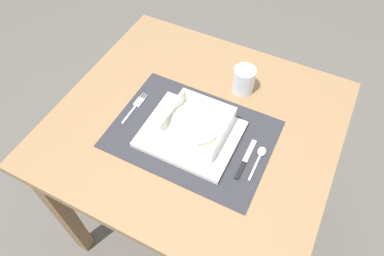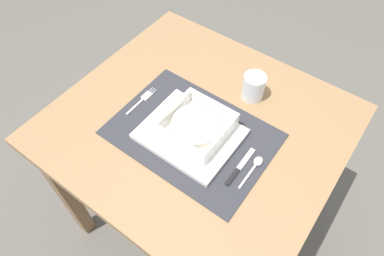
{
  "view_description": "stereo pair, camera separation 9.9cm",
  "coord_description": "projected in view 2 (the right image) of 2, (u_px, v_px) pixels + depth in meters",
  "views": [
    {
      "loc": [
        0.28,
        -0.57,
        1.53
      ],
      "look_at": [
        0.01,
        -0.05,
        0.74
      ],
      "focal_mm": 32.45,
      "sensor_mm": 36.0,
      "label": 1
    },
    {
      "loc": [
        0.36,
        -0.52,
        1.53
      ],
      "look_at": [
        0.01,
        -0.05,
        0.74
      ],
      "focal_mm": 32.45,
      "sensor_mm": 36.0,
      "label": 2
    }
  ],
  "objects": [
    {
      "name": "butter_knife",
      "position": [
        239.0,
        169.0,
        0.94
      ],
      "size": [
        0.01,
        0.14,
        0.01
      ],
      "rotation": [
        0.0,
        0.0,
        0.04
      ],
      "color": "black",
      "rests_on": "placemat"
    },
    {
      "name": "dining_table",
      "position": [
        197.0,
        142.0,
        1.13
      ],
      "size": [
        0.83,
        0.77,
        0.71
      ],
      "color": "#936D47",
      "rests_on": "ground"
    },
    {
      "name": "porridge_bowl",
      "position": [
        197.0,
        126.0,
        0.98
      ],
      "size": [
        0.17,
        0.17,
        0.05
      ],
      "color": "white",
      "rests_on": "serving_plate"
    },
    {
      "name": "serving_plate",
      "position": [
        190.0,
        134.0,
        1.0
      ],
      "size": [
        0.27,
        0.22,
        0.02
      ],
      "primitive_type": "cube",
      "color": "white",
      "rests_on": "placemat"
    },
    {
      "name": "placemat",
      "position": [
        192.0,
        134.0,
        1.01
      ],
      "size": [
        0.46,
        0.33,
        0.0
      ],
      "primitive_type": "cube",
      "color": "#2D2D33",
      "rests_on": "dining_table"
    },
    {
      "name": "ground_plane",
      "position": [
        196.0,
        215.0,
        1.61
      ],
      "size": [
        6.0,
        6.0,
        0.0
      ],
      "primitive_type": "plane",
      "color": "#59544C"
    },
    {
      "name": "drinking_glass",
      "position": [
        253.0,
        88.0,
        1.07
      ],
      "size": [
        0.07,
        0.07,
        0.09
      ],
      "color": "white",
      "rests_on": "dining_table"
    },
    {
      "name": "fork",
      "position": [
        143.0,
        99.0,
        1.09
      ],
      "size": [
        0.02,
        0.13,
        0.0
      ],
      "rotation": [
        0.0,
        0.0,
        0.08
      ],
      "color": "silver",
      "rests_on": "placemat"
    },
    {
      "name": "spoon",
      "position": [
        256.0,
        164.0,
        0.94
      ],
      "size": [
        0.02,
        0.12,
        0.01
      ],
      "rotation": [
        0.0,
        0.0,
        0.01
      ],
      "color": "silver",
      "rests_on": "placemat"
    }
  ]
}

